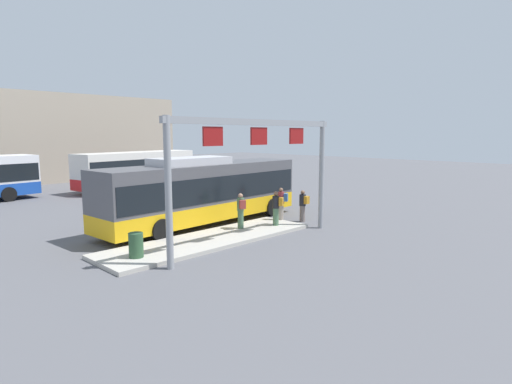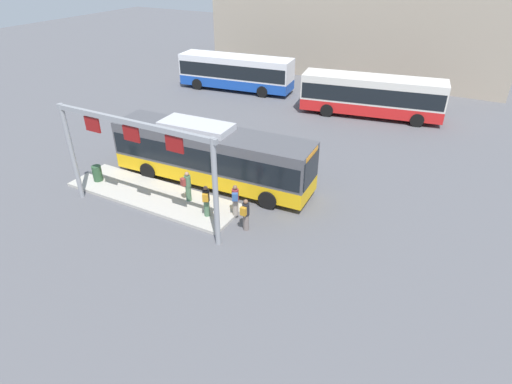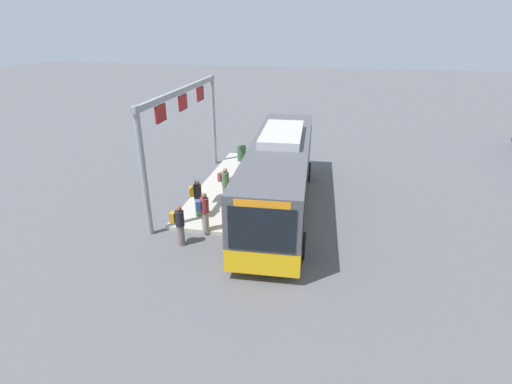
{
  "view_description": "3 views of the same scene",
  "coord_description": "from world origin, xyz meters",
  "views": [
    {
      "loc": [
        -13.07,
        -16.44,
        4.58
      ],
      "look_at": [
        3.52,
        -0.22,
        1.34
      ],
      "focal_mm": 29.13,
      "sensor_mm": 36.0,
      "label": 1
    },
    {
      "loc": [
        12.29,
        -17.5,
        11.72
      ],
      "look_at": [
        3.62,
        -1.5,
        1.11
      ],
      "focal_mm": 29.67,
      "sensor_mm": 36.0,
      "label": 2
    },
    {
      "loc": [
        16.03,
        2.32,
        7.94
      ],
      "look_at": [
        1.99,
        -0.65,
        1.6
      ],
      "focal_mm": 27.18,
      "sensor_mm": 36.0,
      "label": 3
    }
  ],
  "objects": [
    {
      "name": "person_waiting_mid",
      "position": [
        1.83,
        -3.27,
        1.05
      ],
      "size": [
        0.52,
        0.6,
        1.67
      ],
      "rotation": [
        0.0,
        0.0,
        2.06
      ],
      "color": "#476B4C",
      "rests_on": "platform_curb"
    },
    {
      "name": "platform_curb",
      "position": [
        -1.97,
        -2.89,
        0.08
      ],
      "size": [
        10.0,
        2.8,
        0.16
      ],
      "primitive_type": "cube",
      "color": "#B2ADA3",
      "rests_on": "ground"
    },
    {
      "name": "ground_plane",
      "position": [
        0.0,
        0.0,
        0.0
      ],
      "size": [
        120.0,
        120.0,
        0.0
      ],
      "primitive_type": "plane",
      "color": "#56565B"
    },
    {
      "name": "station_building",
      "position": [
        -0.48,
        27.75,
        4.2
      ],
      "size": [
        29.78,
        8.0,
        8.41
      ],
      "primitive_type": "cube",
      "color": "tan",
      "rests_on": "ground"
    },
    {
      "name": "platform_sign_gantry",
      "position": [
        -0.94,
        -4.74,
        3.75
      ],
      "size": [
        9.13,
        0.24,
        5.2
      ],
      "color": "gray",
      "rests_on": "ground"
    },
    {
      "name": "person_boarding",
      "position": [
        3.99,
        -3.21,
        0.89
      ],
      "size": [
        0.36,
        0.54,
        1.67
      ],
      "rotation": [
        0.0,
        0.0,
        1.62
      ],
      "color": "slate",
      "rests_on": "ground"
    },
    {
      "name": "bus_main",
      "position": [
        -0.01,
        -0.0,
        1.81
      ],
      "size": [
        11.69,
        3.18,
        3.46
      ],
      "rotation": [
        0.0,
        0.0,
        0.06
      ],
      "color": "#EAAD14",
      "rests_on": "ground"
    },
    {
      "name": "person_waiting_near",
      "position": [
        3.04,
        -2.54,
        1.05
      ],
      "size": [
        0.52,
        0.6,
        1.67
      ],
      "rotation": [
        0.0,
        0.0,
        2.07
      ],
      "color": "gray",
      "rests_on": "platform_curb"
    },
    {
      "name": "bus_background_right",
      "position": [
        -8.03,
        16.12,
        1.78
      ],
      "size": [
        10.76,
        3.75,
        3.1
      ],
      "rotation": [
        0.0,
        0.0,
        3.26
      ],
      "color": "#1947AD",
      "rests_on": "ground"
    },
    {
      "name": "bus_background_left",
      "position": [
        4.88,
        15.09,
        1.78
      ],
      "size": [
        11.04,
        4.25,
        3.1
      ],
      "rotation": [
        0.0,
        0.0,
        0.17
      ],
      "color": "red",
      "rests_on": "ground"
    },
    {
      "name": "person_waiting_far",
      "position": [
        0.15,
        -2.52,
        1.05
      ],
      "size": [
        0.49,
        0.6,
        1.67
      ],
      "rotation": [
        0.0,
        0.0,
        1.17
      ],
      "color": "#476B4C",
      "rests_on": "platform_curb"
    },
    {
      "name": "trash_bin",
      "position": [
        -5.69,
        -3.17,
        0.61
      ],
      "size": [
        0.52,
        0.52,
        0.9
      ],
      "primitive_type": "cylinder",
      "color": "#2D5133",
      "rests_on": "platform_curb"
    }
  ]
}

